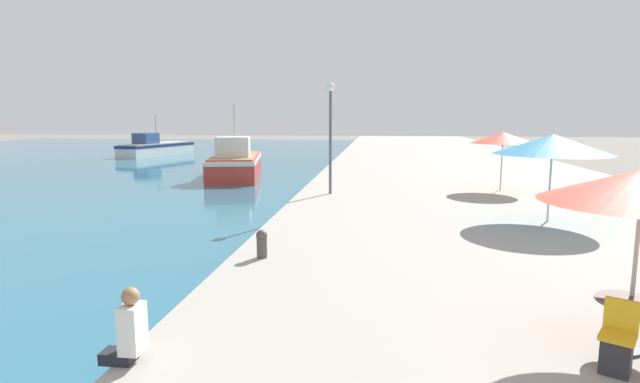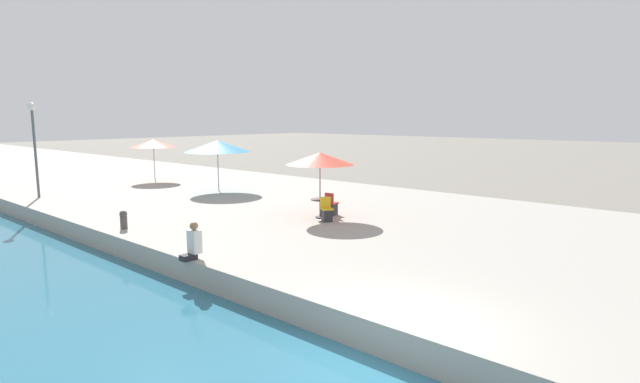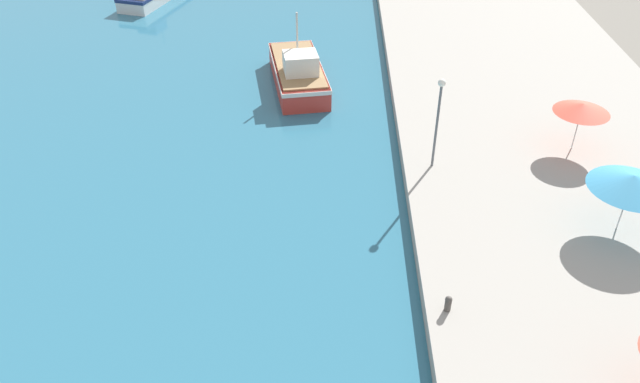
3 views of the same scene
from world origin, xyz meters
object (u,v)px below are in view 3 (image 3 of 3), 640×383
Objects in this scene: cafe_umbrella_white at (633,182)px; mooring_bollard at (448,303)px; fishing_boat_near at (298,72)px; cafe_umbrella_striped at (582,108)px; lamppost at (439,109)px.

cafe_umbrella_white is 5.27× the size of mooring_bollard.
mooring_bollard is at bearing -82.92° from fishing_boat_near.
cafe_umbrella_striped is 0.60× the size of lamppost.
lamppost is at bearing -66.13° from fishing_boat_near.
fishing_boat_near is 3.03× the size of cafe_umbrella_striped.
cafe_umbrella_white is 6.53m from cafe_umbrella_striped.
cafe_umbrella_striped is 4.15× the size of mooring_bollard.
lamppost is (0.59, 9.66, 2.74)m from mooring_bollard.
mooring_bollard is at bearing -147.60° from cafe_umbrella_white.
lamppost reaches higher than fishing_boat_near.
cafe_umbrella_striped reaches higher than mooring_bollard.
fishing_boat_near is at bearing 149.93° from cafe_umbrella_striped.
mooring_bollard is (-7.81, -4.95, -2.02)m from cafe_umbrella_white.
cafe_umbrella_striped is (0.07, 6.53, -0.08)m from cafe_umbrella_white.
fishing_boat_near reaches higher than cafe_umbrella_striped.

